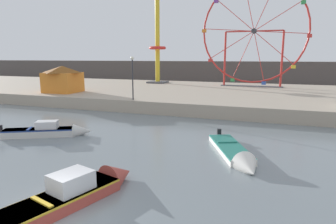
{
  "coord_description": "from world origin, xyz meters",
  "views": [
    {
      "loc": [
        6.2,
        -6.38,
        5.22
      ],
      "look_at": [
        0.04,
        10.48,
        1.86
      ],
      "focal_mm": 31.42,
      "sensor_mm": 36.0,
      "label": 1
    }
  ],
  "objects": [
    {
      "name": "quay_promenade",
      "position": [
        0.0,
        29.98,
        0.59
      ],
      "size": [
        110.0,
        23.83,
        1.18
      ],
      "primitive_type": "cube",
      "color": "tan",
      "rests_on": "ground_plane"
    },
    {
      "name": "drop_tower_yellow_tower",
      "position": [
        -11.47,
        37.17,
        6.93
      ],
      "size": [
        2.8,
        2.8,
        14.03
      ],
      "color": "gold",
      "rests_on": "quay_promenade"
    },
    {
      "name": "promenade_lamp_near",
      "position": [
        -6.57,
        18.76,
        3.85
      ],
      "size": [
        0.32,
        0.32,
        4.11
      ],
      "color": "#2D2D33",
      "rests_on": "quay_promenade"
    },
    {
      "name": "motorboat_white_red_stripe",
      "position": [
        4.57,
        8.49,
        0.2
      ],
      "size": [
        3.7,
        6.08,
        1.25
      ],
      "rotation": [
        0.0,
        0.0,
        5.14
      ],
      "color": "silver",
      "rests_on": "ground_plane"
    },
    {
      "name": "ferris_wheel_red_frame",
      "position": [
        3.03,
        36.39,
        8.5
      ],
      "size": [
        14.38,
        1.2,
        14.58
      ],
      "color": "red",
      "rests_on": "quay_promenade"
    },
    {
      "name": "carnival_booth_orange_canopy",
      "position": [
        -17.06,
        21.57,
        2.78
      ],
      "size": [
        4.14,
        3.9,
        3.07
      ],
      "rotation": [
        0.0,
        0.0,
        0.05
      ],
      "color": "orange",
      "rests_on": "quay_promenade"
    },
    {
      "name": "distant_town_skyline",
      "position": [
        0.0,
        54.21,
        2.2
      ],
      "size": [
        140.0,
        3.0,
        4.4
      ],
      "primitive_type": "cube",
      "color": "#564C47",
      "rests_on": "ground_plane"
    },
    {
      "name": "motorboat_pale_grey",
      "position": [
        -7.73,
        8.88,
        0.35
      ],
      "size": [
        5.53,
        3.62,
        1.27
      ],
      "rotation": [
        0.0,
        0.0,
        0.49
      ],
      "color": "silver",
      "rests_on": "ground_plane"
    },
    {
      "name": "motorboat_faded_red",
      "position": [
        -0.38,
        2.18,
        0.34
      ],
      "size": [
        2.93,
        6.1,
        1.54
      ],
      "rotation": [
        0.0,
        0.0,
        1.29
      ],
      "color": "#B24238",
      "rests_on": "ground_plane"
    }
  ]
}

